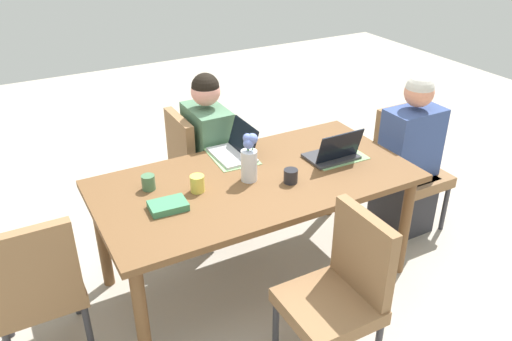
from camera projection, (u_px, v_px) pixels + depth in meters
ground_plane at (256, 276)px, 3.44m from camera, size 10.00×10.00×0.00m
dining_table at (256, 189)px, 3.12m from camera, size 1.90×0.96×0.75m
chair_head_right_left_near at (406, 162)px, 3.81m from camera, size 0.44×0.44×0.90m
person_head_right_left_near at (407, 164)px, 3.72m from camera, size 0.40×0.36×1.19m
chair_far_left_mid at (197, 165)px, 3.77m from camera, size 0.44×0.44×0.90m
person_far_left_mid at (209, 163)px, 3.74m from camera, size 0.36×0.40×1.19m
chair_near_left_far at (341, 288)px, 2.60m from camera, size 0.44×0.44×0.90m
chair_head_left_right_near at (36, 285)px, 2.62m from camera, size 0.44×0.44×0.90m
flower_vase at (249, 159)px, 3.00m from camera, size 0.10×0.10×0.29m
placemat_head_right_left_near at (336, 156)px, 3.33m from camera, size 0.36×0.27×0.00m
placemat_far_left_mid at (232, 156)px, 3.33m from camera, size 0.28×0.37×0.00m
laptop_head_right_left_near at (334, 153)px, 3.28m from camera, size 0.32×0.22×0.21m
laptop_far_left_mid at (236, 149)px, 3.32m from camera, size 0.22×0.32×0.21m
coffee_mug_near_left at (291, 176)px, 3.02m from camera, size 0.08×0.08×0.08m
coffee_mug_near_right at (197, 184)px, 2.93m from camera, size 0.08×0.08×0.10m
coffee_mug_centre_left at (148, 182)px, 2.95m from camera, size 0.08×0.08×0.09m
book_red_cover at (168, 206)px, 2.78m from camera, size 0.21×0.15×0.04m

